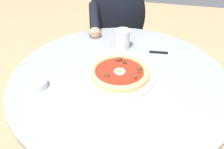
{
  "coord_description": "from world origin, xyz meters",
  "views": [
    {
      "loc": [
        -0.81,
        -0.14,
        1.34
      ],
      "look_at": [
        0.01,
        0.04,
        0.71
      ],
      "focal_mm": 37.23,
      "sensor_mm": 36.0,
      "label": 1
    }
  ],
  "objects": [
    {
      "name": "cafe_chair_diner",
      "position": [
        0.8,
        0.17,
        0.55
      ],
      "size": [
        0.5,
        0.5,
        0.9
      ],
      "color": "#504A45",
      "rests_on": "ground"
    },
    {
      "name": "fork_utensil",
      "position": [
        -0.18,
        -0.25,
        0.72
      ],
      "size": [
        0.14,
        0.11,
        0.0
      ],
      "color": "#BCBCC1",
      "rests_on": "dining_table"
    },
    {
      "name": "pizza_on_plate",
      "position": [
        0.0,
        0.0,
        0.74
      ],
      "size": [
        0.32,
        0.32,
        0.04
      ],
      "color": "white",
      "rests_on": "dining_table"
    },
    {
      "name": "ramekin_capers",
      "position": [
        -0.15,
        0.31,
        0.74
      ],
      "size": [
        0.07,
        0.07,
        0.03
      ],
      "color": "white",
      "rests_on": "dining_table"
    },
    {
      "name": "water_glass",
      "position": [
        0.25,
        0.03,
        0.76
      ],
      "size": [
        0.08,
        0.08,
        0.1
      ],
      "color": "silver",
      "rests_on": "dining_table"
    },
    {
      "name": "dining_table",
      "position": [
        0.0,
        0.0,
        0.55
      ],
      "size": [
        0.97,
        0.97,
        0.72
      ],
      "color": "gray",
      "rests_on": "ground"
    },
    {
      "name": "steak_knife",
      "position": [
        0.23,
        -0.19,
        0.73
      ],
      "size": [
        0.03,
        0.23,
        0.01
      ],
      "color": "silver",
      "rests_on": "dining_table"
    },
    {
      "name": "diner_person",
      "position": [
        0.66,
        0.14,
        0.52
      ],
      "size": [
        0.54,
        0.41,
        1.16
      ],
      "color": "#282833",
      "rests_on": "ground"
    }
  ]
}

